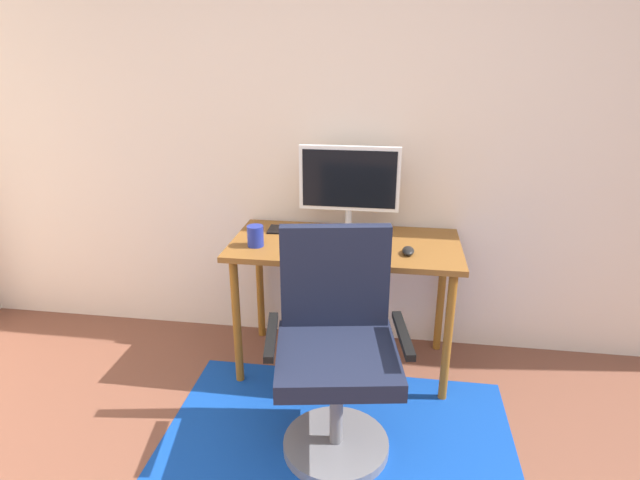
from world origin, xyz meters
TOP-DOWN VIEW (x-y plane):
  - wall_back at (0.00, 2.20)m, footprint 6.00×0.10m
  - area_rug at (-0.05, 1.23)m, footprint 1.64×1.01m
  - desk at (-0.09, 1.83)m, footprint 1.22×0.61m
  - monitor at (-0.09, 1.99)m, footprint 0.55×0.18m
  - keyboard at (-0.12, 1.66)m, footprint 0.43×0.13m
  - computer_mouse at (0.24, 1.71)m, footprint 0.06×0.10m
  - coffee_cup at (-0.55, 1.71)m, footprint 0.09×0.09m
  - cell_phone at (-0.51, 1.96)m, footprint 0.08×0.14m
  - office_chair at (-0.07, 1.20)m, footprint 0.65×0.59m

SIDE VIEW (x-z plane):
  - area_rug at x=-0.05m, z-range 0.00..0.01m
  - office_chair at x=-0.07m, z-range -0.05..0.96m
  - desk at x=-0.09m, z-range 0.29..1.04m
  - cell_phone at x=-0.51m, z-range 0.75..0.76m
  - keyboard at x=-0.12m, z-range 0.75..0.77m
  - computer_mouse at x=0.24m, z-range 0.75..0.79m
  - coffee_cup at x=-0.55m, z-range 0.75..0.86m
  - monitor at x=-0.09m, z-range 0.80..1.29m
  - wall_back at x=0.00m, z-range 0.00..2.60m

